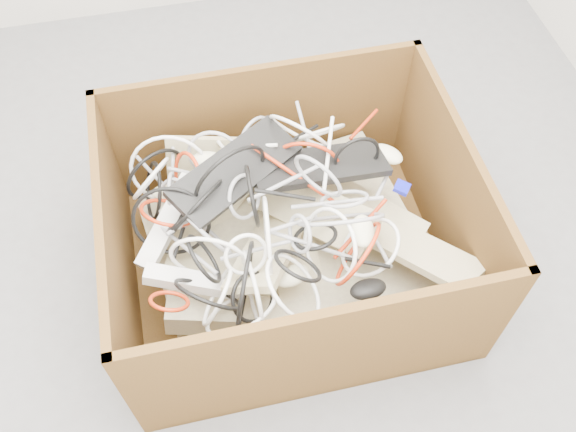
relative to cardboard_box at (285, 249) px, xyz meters
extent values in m
plane|color=#565659|center=(-0.04, 0.05, -0.14)|extent=(3.00, 3.00, 0.00)
cube|color=#412A10|center=(0.01, 0.00, -0.13)|extent=(1.07, 0.89, 0.03)
cube|color=#412A10|center=(0.01, 0.43, 0.13)|extent=(1.07, 0.03, 0.54)
cube|color=#412A10|center=(0.01, -0.43, 0.13)|extent=(1.07, 0.03, 0.54)
cube|color=#412A10|center=(0.54, 0.00, 0.13)|extent=(0.02, 0.84, 0.54)
cube|color=#412A10|center=(-0.51, 0.00, 0.13)|extent=(0.03, 0.84, 0.54)
cube|color=#C1BA8F|center=(0.01, 0.02, -0.06)|extent=(0.94, 0.81, 0.17)
cube|color=#C1BA8F|center=(-0.08, -0.04, 0.02)|extent=(0.67, 0.61, 0.18)
cube|color=#C9BD8E|center=(-0.25, 0.12, 0.08)|extent=(0.40, 0.42, 0.08)
cube|color=#C9BD8E|center=(0.26, 0.04, 0.09)|extent=(0.41, 0.40, 0.08)
cube|color=#C9BD8E|center=(0.01, -0.19, 0.05)|extent=(0.16, 0.43, 0.14)
cube|color=#C9BD8E|center=(-0.18, -0.09, 0.07)|extent=(0.45, 0.29, 0.13)
cube|color=#C9BD8E|center=(0.37, -0.16, 0.12)|extent=(0.36, 0.42, 0.16)
cube|color=#C9BD8E|center=(-0.12, 0.28, 0.16)|extent=(0.44, 0.16, 0.18)
cube|color=#C9BD8E|center=(-0.07, -0.09, 0.16)|extent=(0.32, 0.40, 0.24)
cube|color=#C9BD8E|center=(0.10, 0.03, 0.15)|extent=(0.39, 0.42, 0.15)
cube|color=black|center=(0.13, 0.12, 0.25)|extent=(0.44, 0.18, 0.10)
cube|color=black|center=(-0.12, 0.11, 0.31)|extent=(0.44, 0.37, 0.08)
ellipsoid|color=beige|center=(-0.31, 0.11, 0.19)|extent=(0.12, 0.09, 0.04)
ellipsoid|color=beige|center=(0.37, 0.15, 0.21)|extent=(0.12, 0.12, 0.04)
ellipsoid|color=beige|center=(-0.02, -0.19, 0.16)|extent=(0.12, 0.09, 0.04)
ellipsoid|color=beige|center=(0.18, -0.17, 0.30)|extent=(0.09, 0.12, 0.04)
ellipsoid|color=beige|center=(-0.19, 0.21, 0.26)|extent=(0.12, 0.10, 0.04)
ellipsoid|color=black|center=(0.18, -0.28, 0.16)|extent=(0.11, 0.07, 0.04)
ellipsoid|color=beige|center=(-0.33, 0.19, 0.15)|extent=(0.12, 0.09, 0.04)
cube|color=silver|center=(-0.35, 0.05, 0.20)|extent=(0.23, 0.28, 0.13)
cube|color=silver|center=(-0.30, -0.16, 0.19)|extent=(0.27, 0.13, 0.09)
cube|color=#0C10BE|center=(0.37, 0.02, 0.20)|extent=(0.06, 0.06, 0.03)
torus|color=black|center=(-0.25, 0.05, 0.25)|extent=(0.20, 0.24, 0.27)
torus|color=silver|center=(-0.14, -0.25, 0.22)|extent=(0.03, 0.32, 0.32)
torus|color=silver|center=(0.21, -0.18, 0.22)|extent=(0.23, 0.26, 0.15)
torus|color=gray|center=(-0.11, 0.04, 0.27)|extent=(0.15, 0.14, 0.18)
torus|color=black|center=(-0.33, 0.01, 0.25)|extent=(0.28, 0.12, 0.27)
torus|color=silver|center=(0.08, -0.19, 0.28)|extent=(0.13, 0.29, 0.28)
torus|color=#AF280C|center=(-0.34, 0.06, 0.23)|extent=(0.22, 0.22, 0.11)
torus|color=gray|center=(0.14, -0.11, 0.29)|extent=(0.34, 0.22, 0.28)
torus|color=#AF280C|center=(-0.37, -0.24, 0.23)|extent=(0.12, 0.11, 0.10)
torus|color=black|center=(-0.09, 0.01, 0.30)|extent=(0.03, 0.19, 0.19)
torus|color=gray|center=(0.16, -0.06, 0.31)|extent=(0.15, 0.12, 0.10)
torus|color=gray|center=(-0.32, 0.14, 0.24)|extent=(0.03, 0.13, 0.13)
torus|color=black|center=(-0.26, -0.15, 0.27)|extent=(0.10, 0.17, 0.15)
torus|color=black|center=(-0.26, -0.24, 0.25)|extent=(0.23, 0.18, 0.23)
torus|color=silver|center=(-0.19, -0.29, 0.19)|extent=(0.29, 0.25, 0.18)
torus|color=gray|center=(0.01, -0.15, 0.30)|extent=(0.07, 0.16, 0.15)
torus|color=gray|center=(-0.17, 0.21, 0.27)|extent=(0.23, 0.09, 0.23)
torus|color=#AF280C|center=(0.16, -0.21, 0.25)|extent=(0.22, 0.21, 0.27)
torus|color=silver|center=(0.18, 0.29, 0.21)|extent=(0.26, 0.16, 0.21)
torus|color=gray|center=(-0.03, 0.30, 0.24)|extent=(0.16, 0.13, 0.20)
torus|color=silver|center=(-0.25, -0.14, 0.25)|extent=(0.23, 0.09, 0.24)
torus|color=silver|center=(-0.07, -0.11, 0.26)|extent=(0.05, 0.33, 0.34)
torus|color=#AF280C|center=(0.11, 0.16, 0.23)|extent=(0.28, 0.12, 0.29)
torus|color=silver|center=(0.09, 0.23, 0.29)|extent=(0.22, 0.19, 0.25)
torus|color=black|center=(-0.37, 0.27, 0.16)|extent=(0.27, 0.15, 0.30)
torus|color=gray|center=(-0.32, 0.09, 0.23)|extent=(0.13, 0.20, 0.19)
torus|color=gray|center=(-0.24, -0.02, 0.22)|extent=(0.16, 0.26, 0.28)
torus|color=gray|center=(0.09, -0.01, 0.37)|extent=(0.16, 0.19, 0.23)
torus|color=black|center=(0.06, -0.14, 0.27)|extent=(0.14, 0.14, 0.07)
torus|color=silver|center=(-0.38, 0.18, 0.25)|extent=(0.16, 0.20, 0.18)
torus|color=black|center=(0.25, 0.11, 0.27)|extent=(0.20, 0.03, 0.20)
torus|color=silver|center=(-0.04, -0.28, 0.26)|extent=(0.21, 0.29, 0.21)
torus|color=black|center=(-0.15, -0.26, 0.20)|extent=(0.15, 0.17, 0.15)
torus|color=black|center=(-0.38, 0.20, 0.17)|extent=(0.10, 0.26, 0.25)
torus|color=black|center=(-0.16, -0.24, 0.25)|extent=(0.11, 0.32, 0.33)
torus|color=#AF280C|center=(-0.27, 0.14, 0.26)|extent=(0.09, 0.23, 0.23)
torus|color=silver|center=(-0.24, -0.24, 0.22)|extent=(0.15, 0.19, 0.22)
torus|color=black|center=(-0.14, 0.08, 0.32)|extent=(0.31, 0.13, 0.32)
torus|color=silver|center=(-0.15, -0.17, 0.29)|extent=(0.13, 0.09, 0.12)
torus|color=black|center=(-0.31, 0.01, 0.25)|extent=(0.11, 0.11, 0.13)
torus|color=black|center=(-0.02, -0.24, 0.30)|extent=(0.16, 0.19, 0.14)
torus|color=silver|center=(-0.32, 0.22, 0.22)|extent=(0.35, 0.13, 0.34)
cylinder|color=black|center=(-0.32, -0.02, 0.19)|extent=(0.07, 0.13, 0.03)
cylinder|color=gray|center=(-0.01, -0.11, 0.30)|extent=(0.16, 0.07, 0.07)
cylinder|color=black|center=(-0.01, -0.05, 0.36)|extent=(0.17, 0.05, 0.06)
cylinder|color=gray|center=(-0.38, 0.26, 0.20)|extent=(0.08, 0.12, 0.04)
cylinder|color=black|center=(0.09, 0.25, 0.24)|extent=(0.17, 0.11, 0.04)
cylinder|color=gray|center=(-0.24, 0.18, 0.23)|extent=(0.18, 0.06, 0.07)
cylinder|color=silver|center=(0.16, 0.13, 0.29)|extent=(0.10, 0.26, 0.05)
cylinder|color=gray|center=(0.13, 0.27, 0.23)|extent=(0.02, 0.22, 0.09)
cylinder|color=gray|center=(0.04, -0.16, 0.26)|extent=(0.22, 0.10, 0.09)
cylinder|color=gray|center=(0.24, -0.19, 0.21)|extent=(0.03, 0.12, 0.03)
cylinder|color=gray|center=(-0.25, 0.04, 0.23)|extent=(0.22, 0.17, 0.08)
cylinder|color=gray|center=(0.14, -0.07, 0.31)|extent=(0.27, 0.02, 0.04)
cylinder|color=#AF280C|center=(0.34, 0.31, 0.19)|extent=(0.13, 0.11, 0.02)
cylinder|color=gray|center=(0.01, 0.02, 0.32)|extent=(0.24, 0.10, 0.02)
cylinder|color=silver|center=(-0.13, 0.23, 0.25)|extent=(0.06, 0.15, 0.06)
cylinder|color=gray|center=(-0.32, -0.05, 0.21)|extent=(0.18, 0.25, 0.02)
cylinder|color=silver|center=(-0.04, 0.20, 0.30)|extent=(0.12, 0.06, 0.04)
cylinder|color=gray|center=(-0.23, 0.13, 0.28)|extent=(0.20, 0.21, 0.08)
cylinder|color=black|center=(0.17, -0.26, 0.27)|extent=(0.13, 0.05, 0.05)
cylinder|color=#AF280C|center=(0.20, -0.12, 0.24)|extent=(0.20, 0.15, 0.06)
cylinder|color=gray|center=(-0.12, -0.15, 0.27)|extent=(0.20, 0.03, 0.02)
cylinder|color=#AF280C|center=(0.04, 0.08, 0.29)|extent=(0.22, 0.20, 0.11)
cylinder|color=gray|center=(-0.31, 0.26, 0.21)|extent=(0.04, 0.18, 0.03)
camera|label=1|loc=(-0.23, -1.07, 1.76)|focal=39.54mm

